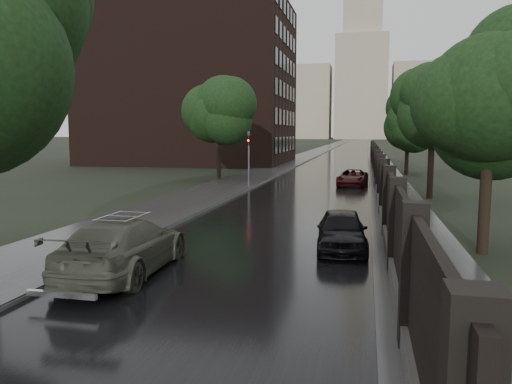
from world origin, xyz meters
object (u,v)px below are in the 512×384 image
(tree_right_c, at_px, (408,121))
(car_right_far, at_px, (353,178))
(traffic_light, at_px, (249,154))
(tree_right_a, at_px, (491,99))
(volga_sedan, at_px, (124,246))
(tree_left_far, at_px, (218,116))
(car_right_near, at_px, (342,230))
(tree_right_b, at_px, (433,115))

(tree_right_c, bearing_deg, car_right_far, -111.43)
(tree_right_c, height_order, traffic_light, tree_right_c)
(tree_right_a, relative_size, volga_sedan, 1.29)
(car_right_far, bearing_deg, tree_right_c, 72.67)
(tree_left_far, xyz_separation_m, car_right_near, (11.00, -22.54, -4.56))
(traffic_light, xyz_separation_m, car_right_far, (7.12, 3.07, -1.79))
(traffic_light, xyz_separation_m, car_right_near, (7.30, -17.53, -1.72))
(car_right_near, bearing_deg, car_right_far, 86.58)
(car_right_far, bearing_deg, tree_right_a, -72.76)
(volga_sedan, distance_m, car_right_near, 7.08)
(tree_right_c, distance_m, volga_sedan, 38.28)
(tree_right_c, bearing_deg, tree_right_a, -90.00)
(tree_right_b, bearing_deg, car_right_near, -107.19)
(tree_left_far, height_order, tree_right_c, tree_left_far)
(car_right_far, bearing_deg, tree_left_far, 173.97)
(tree_right_b, xyz_separation_m, car_right_far, (-4.68, 6.07, -4.34))
(car_right_near, height_order, car_right_far, car_right_near)
(tree_right_a, height_order, volga_sedan, tree_right_a)
(tree_left_far, bearing_deg, volga_sedan, -78.90)
(tree_right_a, relative_size, tree_right_b, 1.00)
(tree_right_c, relative_size, volga_sedan, 1.29)
(tree_left_far, bearing_deg, tree_right_c, 32.83)
(tree_right_b, xyz_separation_m, tree_right_c, (0.00, 18.00, 0.00))
(car_right_near, bearing_deg, tree_right_b, 68.87)
(tree_right_b, relative_size, volga_sedan, 1.29)
(tree_right_a, bearing_deg, car_right_far, 103.14)
(tree_right_b, relative_size, car_right_near, 1.76)
(tree_right_a, distance_m, tree_right_b, 14.00)
(volga_sedan, bearing_deg, car_right_near, -147.78)
(tree_right_c, distance_m, car_right_near, 33.12)
(tree_left_far, bearing_deg, traffic_light, -53.53)
(volga_sedan, bearing_deg, tree_right_a, -158.88)
(volga_sedan, bearing_deg, car_right_far, -105.94)
(tree_right_a, xyz_separation_m, volga_sedan, (-10.27, -4.64, -4.16))
(car_right_near, bearing_deg, volga_sedan, -148.52)
(tree_right_b, distance_m, tree_right_c, 18.00)
(tree_left_far, xyz_separation_m, tree_right_b, (15.50, -8.00, -0.29))
(traffic_light, bearing_deg, tree_right_b, -14.24)
(tree_left_far, distance_m, traffic_light, 6.84)
(tree_right_b, relative_size, tree_right_c, 1.00)
(tree_right_c, height_order, car_right_near, tree_right_c)
(tree_left_far, bearing_deg, tree_right_a, -54.83)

